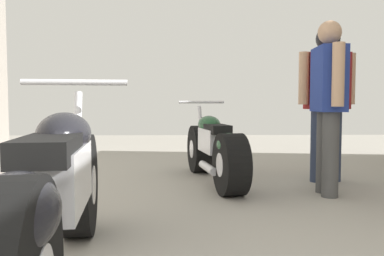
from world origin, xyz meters
The scene contains 5 objects.
ground_plane centered at (0.00, 3.25, 0.00)m, with size 15.74×15.74×0.00m, color #9E998E.
motorcycle_maroon_cruiser centered at (-0.98, 1.92, 0.44)m, with size 0.65×2.20×1.03m.
motorcycle_black_naked centered at (-0.04, 4.48, 0.37)m, with size 0.67×1.94×0.91m.
mechanic_in_blue centered at (1.00, 3.87, 0.93)m, with size 0.26×0.66×1.65m.
mechanic_with_helmet centered at (1.22, 4.53, 1.03)m, with size 0.68×0.31×1.71m.
Camera 1 is at (-0.39, 0.05, 0.88)m, focal length 38.11 mm.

